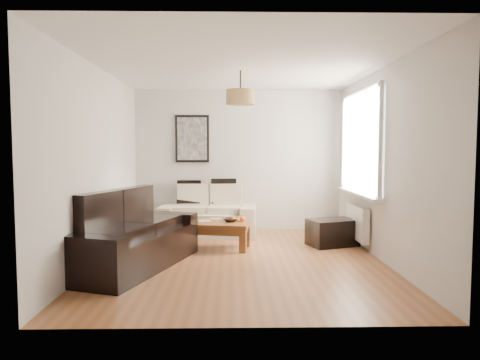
{
  "coord_description": "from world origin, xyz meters",
  "views": [
    {
      "loc": [
        -0.12,
        -5.8,
        1.5
      ],
      "look_at": [
        0.0,
        0.6,
        1.05
      ],
      "focal_mm": 32.46,
      "sensor_mm": 36.0,
      "label": 1
    }
  ],
  "objects_px": {
    "sofa_leather": "(129,232)",
    "coffee_table": "(217,235)",
    "ottoman": "(332,232)",
    "loveseat_cream": "(209,212)"
  },
  "relations": [
    {
      "from": "loveseat_cream",
      "to": "ottoman",
      "type": "bearing_deg",
      "value": -20.44
    },
    {
      "from": "sofa_leather",
      "to": "coffee_table",
      "type": "height_order",
      "value": "sofa_leather"
    },
    {
      "from": "ottoman",
      "to": "coffee_table",
      "type": "bearing_deg",
      "value": -174.63
    },
    {
      "from": "loveseat_cream",
      "to": "coffee_table",
      "type": "xyz_separation_m",
      "value": [
        0.19,
        -1.08,
        -0.21
      ]
    },
    {
      "from": "loveseat_cream",
      "to": "ottoman",
      "type": "distance_m",
      "value": 2.19
    },
    {
      "from": "sofa_leather",
      "to": "coffee_table",
      "type": "relative_size",
      "value": 2.11
    },
    {
      "from": "loveseat_cream",
      "to": "coffee_table",
      "type": "bearing_deg",
      "value": -75.92
    },
    {
      "from": "sofa_leather",
      "to": "ottoman",
      "type": "bearing_deg",
      "value": -48.88
    },
    {
      "from": "loveseat_cream",
      "to": "coffee_table",
      "type": "distance_m",
      "value": 1.12
    },
    {
      "from": "coffee_table",
      "to": "ottoman",
      "type": "bearing_deg",
      "value": 5.37
    }
  ]
}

